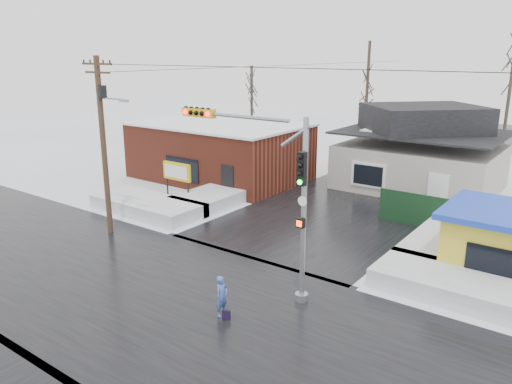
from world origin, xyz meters
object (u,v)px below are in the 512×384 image
Objects in this scene: marquee_sign at (177,173)px; kiosk at (501,242)px; utility_pole at (104,136)px; traffic_signal at (268,180)px; pedestrian at (222,296)px.

kiosk is (18.50, 0.50, -0.46)m from marquee_sign.
utility_pole is at bearing -79.87° from marquee_sign.
traffic_signal reaches higher than pedestrian.
utility_pole reaches higher than marquee_sign.
utility_pole reaches higher than kiosk.
marquee_sign is at bearing 100.13° from utility_pole.
kiosk is (17.43, 6.49, -3.65)m from utility_pole.
kiosk is 3.05× the size of pedestrian.
traffic_signal is at bearing -135.16° from kiosk.
traffic_signal is 2.75× the size of marquee_sign.
utility_pole is 6.87m from marquee_sign.
utility_pole reaches higher than traffic_signal.
traffic_signal is 10.43m from kiosk.
kiosk is (7.07, 7.03, -3.08)m from traffic_signal.
utility_pole is at bearing 177.05° from traffic_signal.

